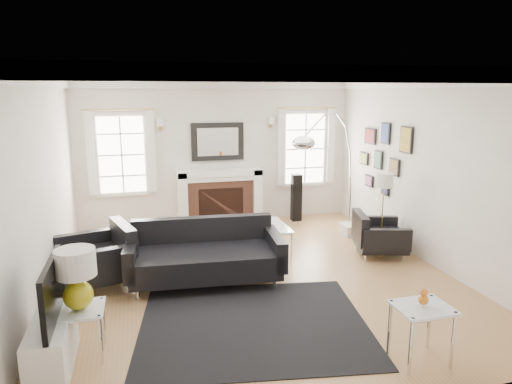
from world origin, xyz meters
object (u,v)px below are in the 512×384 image
object	(u,v)px
gourd_lamp	(76,275)
arc_floor_lamp	(330,174)
armchair_right	(377,236)
sofa	(205,255)
armchair_left	(100,258)
coffee_table	(257,228)
fireplace	(220,198)

from	to	relation	value
gourd_lamp	arc_floor_lamp	distance (m)	4.44
armchair_right	arc_floor_lamp	bearing A→B (deg)	140.99
sofa	armchair_left	xyz separation A→B (m)	(-1.41, 0.23, 0.01)
armchair_left	gourd_lamp	size ratio (longest dim) A/B	1.99
armchair_left	coffee_table	distance (m)	2.55
armchair_right	arc_floor_lamp	size ratio (longest dim) A/B	0.43
sofa	armchair_right	size ratio (longest dim) A/B	2.14
armchair_right	coffee_table	size ratio (longest dim) A/B	1.04
fireplace	sofa	size ratio (longest dim) A/B	0.77
armchair_left	arc_floor_lamp	xyz separation A→B (m)	(3.64, 0.62, 0.90)
sofa	coffee_table	size ratio (longest dim) A/B	2.23
armchair_right	gourd_lamp	xyz separation A→B (m)	(-4.34, -1.90, 0.55)
sofa	arc_floor_lamp	distance (m)	2.55
fireplace	gourd_lamp	distance (m)	4.87
armchair_left	arc_floor_lamp	bearing A→B (deg)	9.61
fireplace	gourd_lamp	bearing A→B (deg)	-116.92
sofa	arc_floor_lamp	size ratio (longest dim) A/B	0.92
sofa	coffee_table	distance (m)	1.43
sofa	armchair_left	distance (m)	1.43
armchair_left	gourd_lamp	distance (m)	1.87
armchair_left	gourd_lamp	xyz separation A→B (m)	(-0.07, -1.80, 0.49)
armchair_right	gourd_lamp	size ratio (longest dim) A/B	1.66
fireplace	sofa	bearing A→B (deg)	-104.65
sofa	fireplace	bearing A→B (deg)	75.35
coffee_table	gourd_lamp	bearing A→B (deg)	-134.17
gourd_lamp	armchair_right	bearing A→B (deg)	23.61
armchair_left	armchair_right	xyz separation A→B (m)	(4.28, 0.10, -0.06)
coffee_table	arc_floor_lamp	xyz separation A→B (m)	(1.21, -0.16, 0.88)
fireplace	gourd_lamp	xyz separation A→B (m)	(-2.20, -4.33, 0.33)
armchair_right	gourd_lamp	bearing A→B (deg)	-156.39
sofa	coffee_table	xyz separation A→B (m)	(1.02, 1.01, 0.03)
fireplace	armchair_left	xyz separation A→B (m)	(-2.13, -2.53, -0.16)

